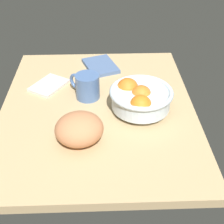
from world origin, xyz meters
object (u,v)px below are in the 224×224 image
fruit_bowl (140,97)px  napkin_spare (101,66)px  napkin_folded (49,85)px  bread_loaf (79,129)px  mug (87,86)px

fruit_bowl → napkin_spare: bearing=-157.6°
napkin_folded → bread_loaf: bearing=22.8°
bread_loaf → napkin_spare: 45.89cm
napkin_spare → mug: (21.61, -4.92, 3.70)cm
napkin_folded → napkin_spare: bearing=125.9°
fruit_bowl → napkin_folded: bearing=-117.3°
bread_loaf → napkin_folded: (-31.12, -13.07, -4.03)cm
napkin_folded → fruit_bowl: bearing=62.7°
fruit_bowl → napkin_folded: size_ratio=1.54×
napkin_spare → mug: mug is taller
fruit_bowl → mug: bearing=-117.5°
napkin_folded → napkin_spare: size_ratio=0.87×
napkin_folded → mug: 16.87cm
bread_loaf → napkin_folded: bearing=-157.2°
fruit_bowl → mug: (-9.17, -17.59, -0.95)cm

